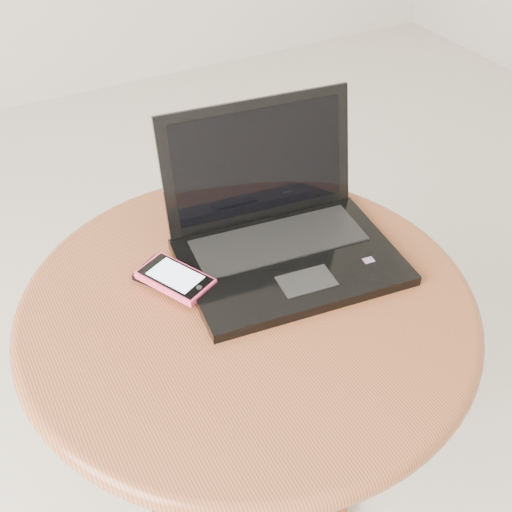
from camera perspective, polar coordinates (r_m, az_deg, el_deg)
table at (r=1.01m, az=-0.69°, el=-8.30°), size 0.66×0.66×0.53m
laptop at (r=0.98m, az=2.19°, el=2.15°), size 0.34×0.30×0.21m
phone_black at (r=0.95m, az=-7.44°, el=-1.97°), size 0.10×0.12×0.01m
phone_pink at (r=0.94m, az=-7.13°, el=-1.98°), size 0.10×0.12×0.01m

